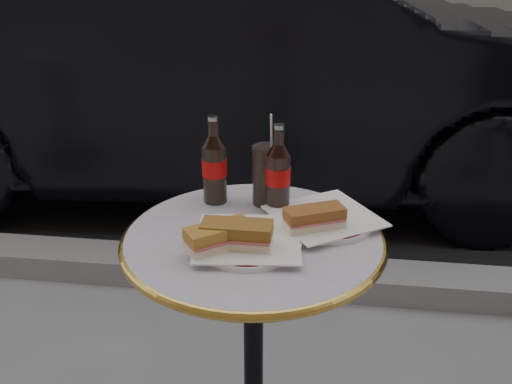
# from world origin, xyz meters

# --- Properties ---
(asphalt_road) EXTENTS (40.00, 8.00, 0.00)m
(asphalt_road) POSITION_xyz_m (0.00, 5.00, 0.00)
(asphalt_road) COLOR black
(asphalt_road) RESTS_ON ground
(curb) EXTENTS (40.00, 0.20, 0.12)m
(curb) POSITION_xyz_m (0.00, 0.90, 0.05)
(curb) COLOR gray
(curb) RESTS_ON ground
(bistro_table) EXTENTS (0.62, 0.62, 0.73)m
(bistro_table) POSITION_xyz_m (0.00, 0.00, 0.37)
(bistro_table) COLOR #BAB2C4
(bistro_table) RESTS_ON ground
(plate_left) EXTENTS (0.26, 0.26, 0.01)m
(plate_left) POSITION_xyz_m (-0.01, -0.05, 0.74)
(plate_left) COLOR white
(plate_left) RESTS_ON bistro_table
(plate_right) EXTENTS (0.32, 0.32, 0.01)m
(plate_right) POSITION_xyz_m (0.16, 0.09, 0.74)
(plate_right) COLOR white
(plate_right) RESTS_ON bistro_table
(sandwich_left_a) EXTENTS (0.16, 0.14, 0.05)m
(sandwich_left_a) POSITION_xyz_m (-0.06, -0.09, 0.77)
(sandwich_left_a) COLOR #A8712A
(sandwich_left_a) RESTS_ON plate_left
(sandwich_left_b) EXTENTS (0.16, 0.07, 0.05)m
(sandwich_left_b) POSITION_xyz_m (-0.02, -0.08, 0.77)
(sandwich_left_b) COLOR brown
(sandwich_left_b) RESTS_ON plate_left
(sandwich_right) EXTENTS (0.15, 0.12, 0.05)m
(sandwich_right) POSITION_xyz_m (0.14, 0.03, 0.77)
(sandwich_right) COLOR brown
(sandwich_right) RESTS_ON plate_right
(cola_bottle_left) EXTENTS (0.07, 0.07, 0.23)m
(cola_bottle_left) POSITION_xyz_m (-0.12, 0.17, 0.85)
(cola_bottle_left) COLOR black
(cola_bottle_left) RESTS_ON bistro_table
(cola_bottle_right) EXTENTS (0.08, 0.08, 0.23)m
(cola_bottle_right) POSITION_xyz_m (0.04, 0.14, 0.85)
(cola_bottle_right) COLOR black
(cola_bottle_right) RESTS_ON bistro_table
(cola_glass) EXTENTS (0.08, 0.08, 0.16)m
(cola_glass) POSITION_xyz_m (0.01, 0.18, 0.81)
(cola_glass) COLOR black
(cola_glass) RESTS_ON bistro_table
(parked_car) EXTENTS (1.84, 4.50, 1.45)m
(parked_car) POSITION_xyz_m (-0.38, 1.99, 0.72)
(parked_car) COLOR black
(parked_car) RESTS_ON ground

